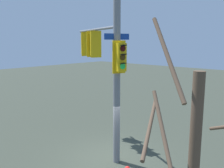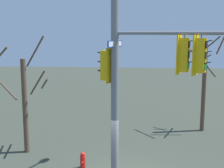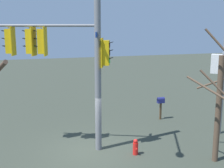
{
  "view_description": "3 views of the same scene",
  "coord_description": "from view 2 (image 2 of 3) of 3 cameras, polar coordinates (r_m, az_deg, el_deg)",
  "views": [
    {
      "loc": [
        7.35,
        6.79,
        5.12
      ],
      "look_at": [
        -0.04,
        0.14,
        3.4
      ],
      "focal_mm": 38.52,
      "sensor_mm": 36.0,
      "label": 1
    },
    {
      "loc": [
        -11.2,
        -0.38,
        5.74
      ],
      "look_at": [
        0.21,
        0.54,
        3.83
      ],
      "focal_mm": 49.15,
      "sensor_mm": 36.0,
      "label": 2
    },
    {
      "loc": [
        12.83,
        -2.92,
        5.77
      ],
      "look_at": [
        0.38,
        0.96,
        3.18
      ],
      "focal_mm": 48.01,
      "sensor_mm": 36.0,
      "label": 3
    }
  ],
  "objects": [
    {
      "name": "bare_tree_behind_pole",
      "position": [
        15.18,
        -15.71,
        -3.05
      ],
      "size": [
        2.73,
        2.74,
        5.65
      ],
      "color": "brown",
      "rests_on": "ground"
    },
    {
      "name": "main_signal_pole_assembly",
      "position": [
        10.9,
        5.75,
        4.55
      ],
      "size": [
        5.0,
        5.13,
        8.62
      ],
      "rotation": [
        0.0,
        0.0,
        4.3
      ],
      "color": "slate",
      "rests_on": "ground"
    },
    {
      "name": "fire_hydrant",
      "position": [
        13.57,
        -5.45,
        -14.0
      ],
      "size": [
        0.38,
        0.24,
        0.73
      ],
      "color": "red",
      "rests_on": "ground"
    },
    {
      "name": "bare_tree_across_street",
      "position": [
        18.58,
        16.79,
        0.34
      ],
      "size": [
        2.13,
        2.13,
        5.81
      ],
      "color": "brown",
      "rests_on": "ground"
    }
  ]
}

